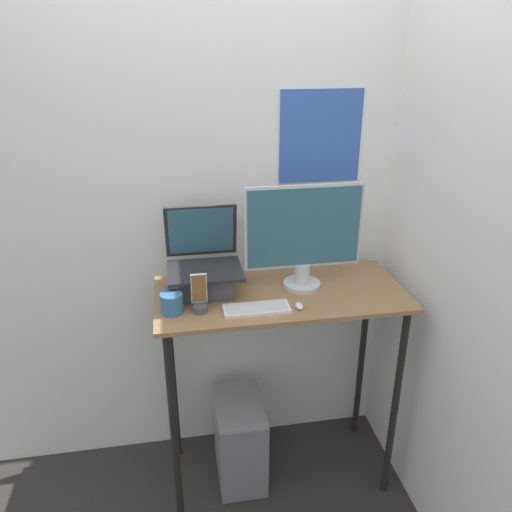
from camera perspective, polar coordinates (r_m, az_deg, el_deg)
The scene contains 11 objects.
ground_plane at distance 2.67m, azimuth 3.67°, elevation -27.14°, with size 12.00×12.00×0.00m, color #2D2B28.
wall_back at distance 2.41m, azimuth 1.21°, elevation 4.93°, with size 6.00×0.06×2.60m.
wall_side_right at distance 2.11m, azimuth 21.63°, elevation 0.45°, with size 0.05×6.00×2.60m.
desk at distance 2.28m, azimuth 2.76°, elevation -7.71°, with size 1.10×0.51×1.05m.
laptop at distance 2.17m, azimuth -5.90°, elevation -1.85°, with size 0.32×0.30×0.36m.
monitor at distance 2.16m, azimuth 5.46°, elevation 2.10°, with size 0.52×0.17×0.47m.
keyboard at distance 2.05m, azimuth 0.07°, elevation -6.03°, with size 0.27×0.10×0.02m.
mouse at distance 2.07m, azimuth 4.96°, elevation -5.73°, with size 0.03×0.05×0.02m.
cell_phone at distance 2.03m, azimuth -6.46°, elevation -4.96°, with size 0.07×0.06×0.17m.
computer_tower at distance 2.67m, azimuth -1.86°, elevation -20.19°, with size 0.23×0.37×0.44m.
mug at distance 2.05m, azimuth -9.61°, elevation -5.33°, with size 0.09×0.09×0.08m.
Camera 1 is at (-0.44, -1.64, 2.06)m, focal length 35.00 mm.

